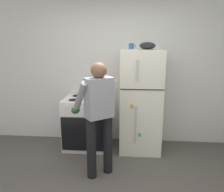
{
  "coord_description": "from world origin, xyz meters",
  "views": [
    {
      "loc": [
        0.24,
        -2.3,
        1.92
      ],
      "look_at": [
        -0.06,
        1.32,
        1.0
      ],
      "focal_mm": 37.91,
      "sensor_mm": 36.0,
      "label": 1
    }
  ],
  "objects_px": {
    "coffee_mug": "(131,46)",
    "refrigerator": "(141,101)",
    "stove_range": "(87,123)",
    "red_pot": "(95,95)",
    "person_cook": "(98,110)",
    "mixing_bowl": "(148,46)"
  },
  "relations": [
    {
      "from": "person_cook",
      "to": "coffee_mug",
      "type": "height_order",
      "value": "coffee_mug"
    },
    {
      "from": "stove_range",
      "to": "red_pot",
      "type": "relative_size",
      "value": 2.38
    },
    {
      "from": "red_pot",
      "to": "mixing_bowl",
      "type": "xyz_separation_m",
      "value": [
        0.85,
        0.05,
        0.81
      ]
    },
    {
      "from": "mixing_bowl",
      "to": "refrigerator",
      "type": "bearing_deg",
      "value": -179.79
    },
    {
      "from": "stove_range",
      "to": "coffee_mug",
      "type": "distance_m",
      "value": 1.52
    },
    {
      "from": "refrigerator",
      "to": "mixing_bowl",
      "type": "bearing_deg",
      "value": 0.21
    },
    {
      "from": "red_pot",
      "to": "coffee_mug",
      "type": "relative_size",
      "value": 3.37
    },
    {
      "from": "coffee_mug",
      "to": "person_cook",
      "type": "bearing_deg",
      "value": -115.28
    },
    {
      "from": "refrigerator",
      "to": "person_cook",
      "type": "xyz_separation_m",
      "value": [
        -0.6,
        -0.85,
        0.09
      ]
    },
    {
      "from": "coffee_mug",
      "to": "refrigerator",
      "type": "bearing_deg",
      "value": -15.83
    },
    {
      "from": "person_cook",
      "to": "red_pot",
      "type": "height_order",
      "value": "person_cook"
    },
    {
      "from": "refrigerator",
      "to": "person_cook",
      "type": "height_order",
      "value": "refrigerator"
    },
    {
      "from": "coffee_mug",
      "to": "mixing_bowl",
      "type": "bearing_deg",
      "value": -10.99
    },
    {
      "from": "red_pot",
      "to": "stove_range",
      "type": "bearing_deg",
      "value": 166.08
    },
    {
      "from": "red_pot",
      "to": "mixing_bowl",
      "type": "relative_size",
      "value": 1.47
    },
    {
      "from": "refrigerator",
      "to": "person_cook",
      "type": "relative_size",
      "value": 1.07
    },
    {
      "from": "person_cook",
      "to": "refrigerator",
      "type": "bearing_deg",
      "value": 54.7
    },
    {
      "from": "stove_range",
      "to": "mixing_bowl",
      "type": "height_order",
      "value": "mixing_bowl"
    },
    {
      "from": "refrigerator",
      "to": "stove_range",
      "type": "height_order",
      "value": "refrigerator"
    },
    {
      "from": "coffee_mug",
      "to": "stove_range",
      "type": "bearing_deg",
      "value": -175.44
    },
    {
      "from": "stove_range",
      "to": "person_cook",
      "type": "relative_size",
      "value": 0.56
    },
    {
      "from": "refrigerator",
      "to": "person_cook",
      "type": "distance_m",
      "value": 1.05
    }
  ]
}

